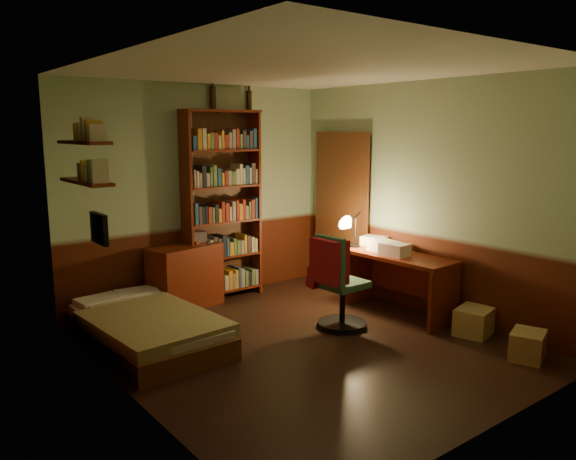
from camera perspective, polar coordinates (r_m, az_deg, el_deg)
floor at (r=5.57m, az=1.61°, el=-11.67°), size 3.50×4.00×0.02m
ceiling at (r=5.20m, az=1.76°, el=16.20°), size 3.50×4.00×0.02m
wall_back at (r=6.89m, az=-9.03°, el=3.67°), size 3.50×0.02×2.60m
wall_left at (r=4.34m, az=-16.55°, el=-0.36°), size 0.02×4.00×2.60m
wall_right at (r=6.48m, az=13.80°, el=3.11°), size 0.02×4.00×2.60m
wall_front at (r=3.92m, az=20.72°, el=-1.71°), size 3.50×0.02×2.60m
doorway at (r=7.37m, az=5.58°, el=1.81°), size 0.06×0.90×2.00m
door_trim at (r=7.34m, az=5.38°, el=1.79°), size 0.02×0.98×2.08m
bed at (r=5.68m, az=-14.24°, el=-8.57°), size 0.99×1.82×0.54m
dresser at (r=6.69m, az=-10.38°, el=-4.68°), size 0.90×0.57×0.74m
mini_stereo at (r=6.79m, az=-9.41°, el=-0.66°), size 0.26×0.22×0.13m
bookshelf at (r=6.88m, az=-6.73°, el=2.44°), size 1.00×0.36×2.30m
bottle_left at (r=6.91m, az=-7.64°, el=13.14°), size 0.09×0.09×0.27m
bottle_right at (r=7.18m, az=-3.96°, el=12.96°), size 0.08×0.08×0.24m
desk at (r=6.47m, az=11.17°, el=-5.46°), size 0.58×1.30×0.69m
paper_stack at (r=6.83m, az=8.75°, el=-1.11°), size 0.28×0.33×0.11m
desk_lamp at (r=6.69m, az=6.90°, el=0.93°), size 0.24×0.24×0.63m
office_chair at (r=5.91m, az=5.60°, el=-4.81°), size 0.56×0.50×1.08m
red_jacket at (r=5.65m, az=3.81°, el=2.45°), size 0.26×0.41×0.45m
wall_shelf_lower at (r=5.37m, az=-19.83°, el=4.63°), size 0.20×0.90×0.03m
wall_shelf_upper at (r=5.36m, az=-20.05°, el=8.35°), size 0.20×0.90×0.03m
framed_picture at (r=4.92m, az=-18.65°, el=0.13°), size 0.04×0.32×0.26m
cardboard_box_a at (r=5.64m, az=23.17°, el=-10.73°), size 0.42×0.38×0.26m
cardboard_box_b at (r=6.10m, az=18.39°, el=-8.80°), size 0.45×0.40×0.27m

